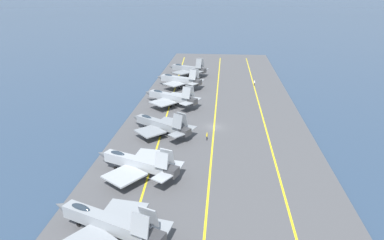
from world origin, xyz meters
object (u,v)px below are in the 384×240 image
Objects in this scene: parked_jet_nearest at (107,222)px; parked_jet_fifth at (179,80)px; crew_yellow_vest at (207,136)px; crew_white_vest at (254,83)px; parked_jet_fourth at (170,97)px; parked_jet_third at (160,124)px; parked_jet_second at (137,163)px; parked_jet_sixth at (187,69)px.

parked_jet_fifth reaches higher than parked_jet_nearest.
crew_yellow_vest is 47.26m from crew_white_vest.
crew_white_vest is (4.85, -24.74, -1.71)m from parked_jet_fifth.
crew_yellow_vest is at bearing -152.90° from parked_jet_fourth.
crew_white_vest is at bearing -16.53° from crew_yellow_vest.
parked_jet_third is 9.02× the size of crew_white_vest.
parked_jet_nearest is at bearing 178.84° from parked_jet_third.
parked_jet_second is 56.29m from parked_jet_fifth.
parked_jet_nearest is 9.79× the size of crew_yellow_vest.
parked_jet_third is 37.96m from parked_jet_fifth.
parked_jet_nearest is 1.06× the size of parked_jet_fifth.
parked_jet_nearest is at bearing -179.96° from parked_jet_fourth.
parked_jet_nearest is at bearing 162.29° from crew_white_vest.
parked_jet_fifth reaches higher than crew_yellow_vest.
crew_white_vest is at bearing -22.00° from parked_jet_second.
parked_jet_nearest is 1.05× the size of parked_jet_second.
parked_jet_third reaches higher than crew_white_vest.
parked_jet_sixth is (34.78, -0.96, 0.16)m from parked_jet_fourth.
parked_jet_second is 18.36m from parked_jet_third.
parked_jet_second is at bearing 179.24° from parked_jet_sixth.
parked_jet_nearest is 1.02× the size of parked_jet_fourth.
parked_jet_sixth reaches higher than parked_jet_second.
parked_jet_second is at bearing 158.00° from crew_white_vest.
crew_yellow_vest is (-21.99, -11.25, -1.56)m from parked_jet_fourth.
parked_jet_sixth is (54.26, -0.22, 0.42)m from parked_jet_third.
parked_jet_second is 19.49m from crew_yellow_vest.
parked_jet_third is 19.49m from parked_jet_fourth.
parked_jet_nearest is 9.69× the size of crew_white_vest.
crew_yellow_vest is (-56.77, -10.29, -1.71)m from parked_jet_sixth.
crew_white_vest is at bearing -115.78° from parked_jet_sixth.
parked_jet_second reaches higher than crew_yellow_vest.
parked_jet_fourth is at bearing 133.36° from crew_white_vest.
parked_jet_fifth reaches higher than parked_jet_third.
parked_jet_sixth is at bearing -0.24° from parked_jet_third.
parked_jet_fourth is (53.91, 0.04, 0.07)m from parked_jet_nearest.
parked_jet_nearest is 34.44m from parked_jet_third.
crew_yellow_vest is (-40.46, -11.30, -1.72)m from parked_jet_fifth.
crew_yellow_vest is at bearing -169.72° from parked_jet_sixth.
crew_yellow_vest is at bearing -103.42° from parked_jet_third.
parked_jet_second is at bearing 144.59° from crew_yellow_vest.
parked_jet_fourth is 34.79m from parked_jet_sixth.
parked_jet_nearest is at bearing 179.40° from parked_jet_sixth.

